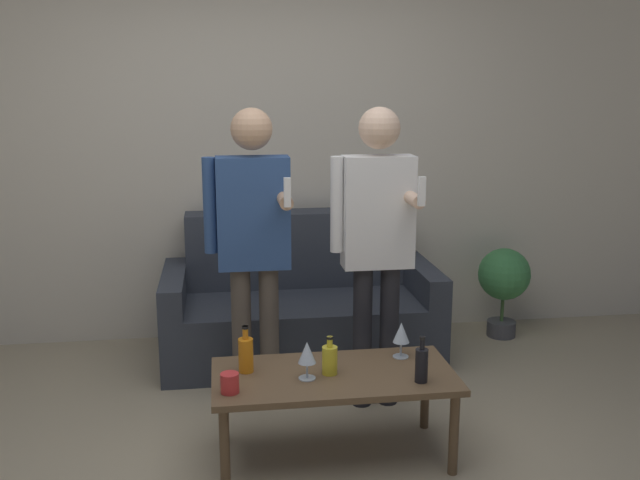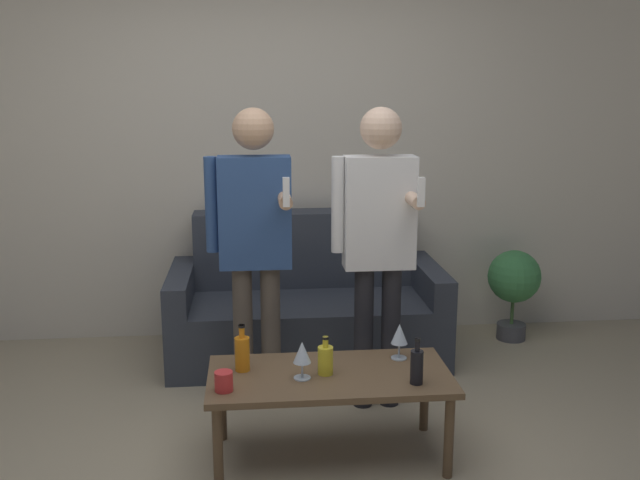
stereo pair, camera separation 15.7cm
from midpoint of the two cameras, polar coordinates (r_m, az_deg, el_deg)
The scene contains 12 objects.
wall_back at distance 4.81m, azimuth -3.62°, elevation 8.08°, with size 8.00×0.06×2.70m.
couch at distance 4.60m, azimuth -0.15°, elevation -5.36°, with size 1.71×0.82×0.89m.
coffee_table at distance 3.33m, azimuth 2.15°, elevation -11.33°, with size 1.11×0.55×0.42m.
bottle_orange at distance 3.28m, azimuth 1.82°, elevation -9.52°, with size 0.07×0.07×0.18m.
bottle_green at distance 3.32m, azimuth -4.88°, elevation -8.97°, with size 0.07×0.07×0.22m.
bottle_dark at distance 3.22m, azimuth 9.16°, elevation -9.91°, with size 0.06×0.06×0.21m.
wine_glass_near at distance 3.22m, azimuth -0.03°, elevation -9.07°, with size 0.08×0.08×0.17m.
wine_glass_far at distance 3.47m, azimuth 7.67°, elevation -7.54°, with size 0.08×0.08×0.18m.
cup_on_table at distance 3.14m, azimuth -6.27°, elevation -11.18°, with size 0.08×0.08×0.09m.
person_standing_left at distance 3.71m, azimuth -4.08°, elevation 0.56°, with size 0.44×0.41×1.60m.
person_standing_right at distance 3.70m, azimuth 5.89°, elevation 0.60°, with size 0.43×0.41×1.60m.
potted_plant at distance 5.00m, azimuth 16.13°, elevation -3.19°, with size 0.35×0.35×0.62m.
Camera 2 is at (-0.09, -2.72, 1.72)m, focal length 40.00 mm.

